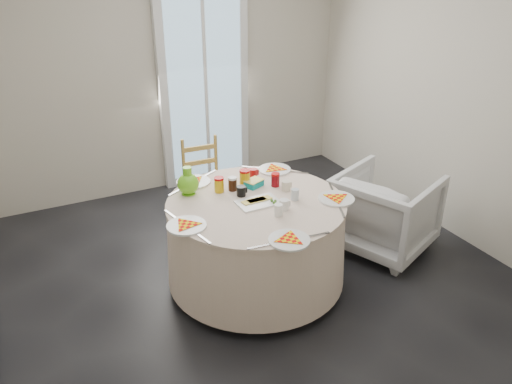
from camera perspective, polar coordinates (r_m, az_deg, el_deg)
name	(u,v)px	position (r m, az deg, el deg)	size (l,w,h in m)	color
floor	(251,276)	(4.14, -0.55, -9.54)	(4.00, 4.00, 0.00)	black
wall_back	(165,69)	(5.36, -10.34, 13.66)	(4.00, 0.02, 2.60)	#BCB5A3
wall_right	(458,91)	(4.74, 22.06, 10.63)	(0.02, 4.00, 2.60)	#BCB5A3
glass_door	(204,90)	(5.49, -5.91, 11.54)	(1.00, 0.08, 2.10)	silver
table	(256,241)	(3.87, 0.00, -5.67)	(1.37, 1.37, 0.69)	beige
wooden_chair	(206,179)	(4.70, -5.77, 1.50)	(0.38, 0.36, 0.84)	#9D8648
armchair	(385,208)	(4.46, 14.58, -1.81)	(0.76, 0.71, 0.78)	silver
place_settings	(256,196)	(3.68, 0.00, -0.42)	(1.47, 1.47, 0.03)	white
jar_cluster	(246,178)	(3.85, -1.11, 1.65)	(0.50, 0.25, 0.15)	olive
butter_tub	(254,179)	(3.91, -0.24, 1.48)	(0.14, 0.10, 0.06)	#079894
green_pitcher	(188,176)	(3.79, -7.83, 1.82)	(0.17, 0.17, 0.21)	#66C61D
cheese_platter	(258,197)	(3.65, 0.26, -0.60)	(0.31, 0.20, 0.04)	silver
mugs_glasses	(270,187)	(3.72, 1.58, 0.59)	(0.52, 0.52, 0.10)	gray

